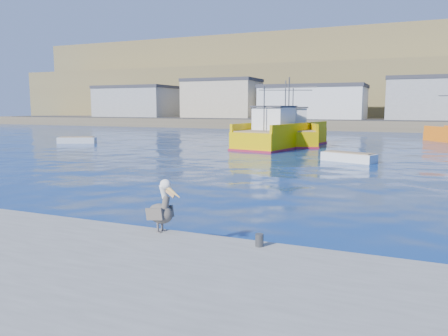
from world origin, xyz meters
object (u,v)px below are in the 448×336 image
trawler_yellow_b (287,133)px  skiff_left (77,141)px  trawler_yellow_a (281,135)px  skiff_mid (349,158)px  pelican (162,209)px

trawler_yellow_b → skiff_left: size_ratio=3.12×
trawler_yellow_a → trawler_yellow_b: trawler_yellow_a is taller
skiff_left → skiff_mid: bearing=-9.9°
skiff_left → skiff_mid: 28.64m
trawler_yellow_a → skiff_mid: trawler_yellow_a is taller
trawler_yellow_b → skiff_left: bearing=-159.1°
skiff_mid → pelican: pelican is taller
skiff_mid → pelican: (-2.16, -21.43, 0.85)m
pelican → trawler_yellow_a: bearing=99.7°
trawler_yellow_b → pelican: bearing=-80.7°
trawler_yellow_a → trawler_yellow_b: 3.62m
trawler_yellow_a → skiff_left: size_ratio=3.29×
skiff_left → skiff_mid: size_ratio=1.02×
trawler_yellow_a → pelican: 31.02m
trawler_yellow_a → trawler_yellow_b: size_ratio=1.05×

